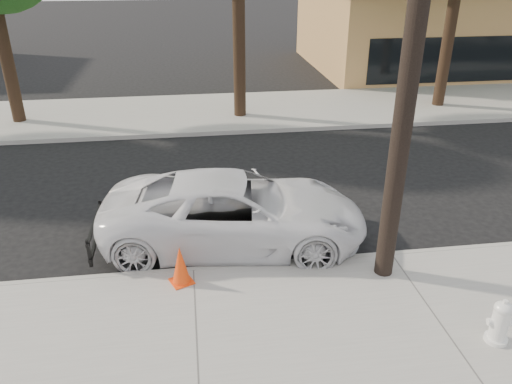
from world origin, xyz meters
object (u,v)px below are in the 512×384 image
at_px(police_cruiser, 235,211).
at_px(traffic_cone, 180,265).
at_px(utility_pole, 416,23).
at_px(fire_hydrant, 500,323).

xyz_separation_m(police_cruiser, traffic_cone, (-1.16, -1.50, -0.25)).
relative_size(utility_pole, fire_hydrant, 12.27).
height_order(utility_pole, fire_hydrant, utility_pole).
distance_m(police_cruiser, fire_hydrant, 5.30).
xyz_separation_m(utility_pole, traffic_cone, (-3.83, 0.20, -4.18)).
xyz_separation_m(utility_pole, fire_hydrant, (1.07, -2.04, -4.19)).
distance_m(police_cruiser, traffic_cone, 1.91).
relative_size(utility_pole, police_cruiser, 1.64).
height_order(fire_hydrant, traffic_cone, traffic_cone).
bearing_deg(traffic_cone, police_cruiser, 52.41).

